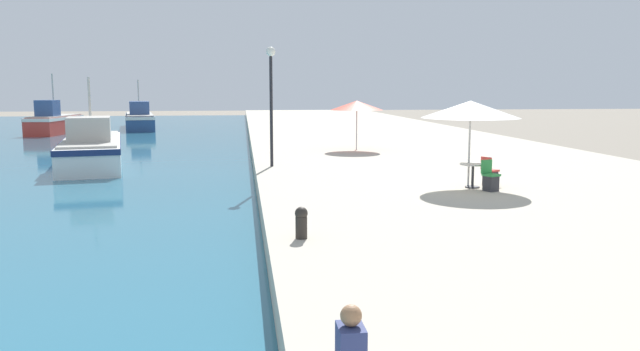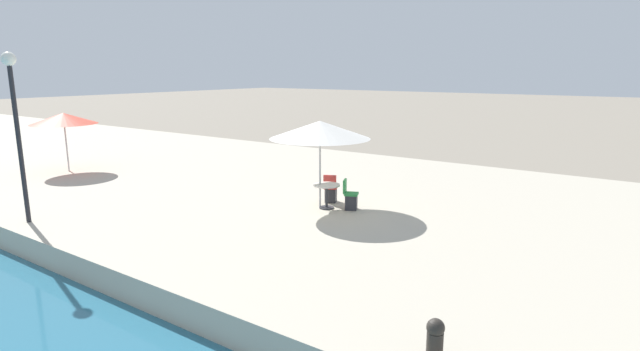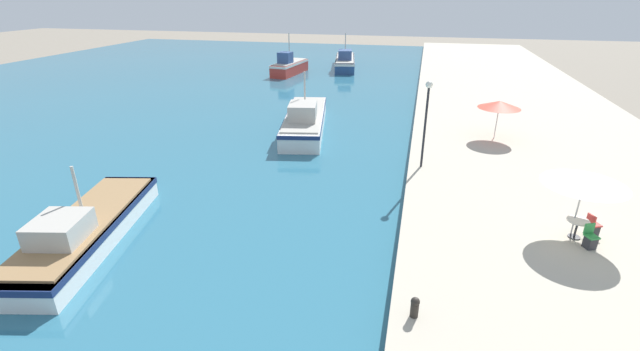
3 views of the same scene
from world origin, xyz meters
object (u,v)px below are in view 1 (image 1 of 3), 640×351
(fishing_boat_mid, at_px, (92,148))
(mooring_bollard, at_px, (301,222))
(cafe_table, at_px, (473,170))
(cafe_chair_right, at_px, (490,180))
(lamppost, at_px, (271,86))
(fishing_boat_distant, at_px, (139,119))
(cafe_umbrella_white, at_px, (357,105))
(cafe_chair_left, at_px, (490,175))
(fishing_boat_far, at_px, (54,122))
(cafe_umbrella_pink, at_px, (471,109))

(fishing_boat_mid, relative_size, mooring_bollard, 16.30)
(cafe_table, height_order, cafe_chair_right, cafe_chair_right)
(lamppost, bearing_deg, fishing_boat_distant, 106.94)
(cafe_umbrella_white, height_order, cafe_chair_left, cafe_umbrella_white)
(fishing_boat_distant, height_order, lamppost, lamppost)
(cafe_chair_left, height_order, cafe_chair_right, same)
(fishing_boat_far, distance_m, cafe_chair_left, 40.56)
(cafe_chair_right, bearing_deg, fishing_boat_mid, -66.85)
(cafe_umbrella_pink, relative_size, cafe_chair_right, 3.28)
(fishing_boat_distant, relative_size, mooring_bollard, 16.50)
(mooring_bollard, bearing_deg, cafe_umbrella_white, 76.10)
(fishing_boat_mid, bearing_deg, cafe_chair_left, -50.59)
(cafe_chair_left, relative_size, cafe_chair_right, 1.00)
(fishing_boat_mid, height_order, cafe_chair_left, fishing_boat_mid)
(mooring_bollard, bearing_deg, fishing_boat_far, 112.00)
(cafe_chair_right, bearing_deg, fishing_boat_distant, -91.93)
(fishing_boat_mid, bearing_deg, lamppost, -49.77)
(fishing_boat_distant, distance_m, lamppost, 35.56)
(cafe_table, bearing_deg, cafe_chair_right, -65.95)
(cafe_chair_left, bearing_deg, fishing_boat_far, -169.98)
(fishing_boat_distant, distance_m, cafe_chair_right, 43.73)
(cafe_chair_left, xyz_separation_m, cafe_chair_right, (-0.37, -0.95, 0.00))
(cafe_chair_left, height_order, lamppost, lamppost)
(fishing_boat_far, xyz_separation_m, cafe_umbrella_white, (20.48, -22.05, 1.89))
(cafe_chair_left, bearing_deg, mooring_bollard, -70.40)
(fishing_boat_far, bearing_deg, cafe_chair_right, -50.33)
(cafe_umbrella_white, bearing_deg, fishing_boat_mid, 176.65)
(fishing_boat_distant, bearing_deg, cafe_chair_left, -76.75)
(fishing_boat_far, bearing_deg, cafe_table, -50.18)
(cafe_chair_left, bearing_deg, cafe_umbrella_white, 166.30)
(cafe_chair_right, height_order, mooring_bollard, cafe_chair_right)
(fishing_boat_mid, xyz_separation_m, cafe_chair_right, (14.42, -13.35, 0.16))
(cafe_umbrella_pink, height_order, cafe_chair_right, cafe_umbrella_pink)
(mooring_bollard, height_order, lamppost, lamppost)
(fishing_boat_distant, distance_m, cafe_table, 43.01)
(fishing_boat_distant, bearing_deg, cafe_umbrella_white, -71.92)
(cafe_umbrella_white, distance_m, mooring_bollard, 18.39)
(fishing_boat_mid, height_order, cafe_umbrella_white, fishing_boat_mid)
(fishing_boat_far, bearing_deg, fishing_boat_mid, -62.93)
(fishing_boat_far, distance_m, cafe_table, 40.44)
(cafe_umbrella_white, bearing_deg, fishing_boat_far, 132.88)
(cafe_umbrella_pink, height_order, cafe_table, cafe_umbrella_pink)
(cafe_umbrella_pink, xyz_separation_m, cafe_umbrella_white, (-1.34, 11.75, -0.21))
(cafe_umbrella_white, bearing_deg, mooring_bollard, -103.90)
(fishing_boat_distant, relative_size, cafe_chair_left, 11.86)
(cafe_umbrella_white, bearing_deg, cafe_chair_right, -82.32)
(cafe_umbrella_pink, distance_m, cafe_umbrella_white, 11.83)
(lamppost, bearing_deg, fishing_boat_mid, 140.84)
(fishing_boat_distant, distance_m, mooring_bollard, 46.83)
(fishing_boat_far, height_order, cafe_umbrella_white, fishing_boat_far)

